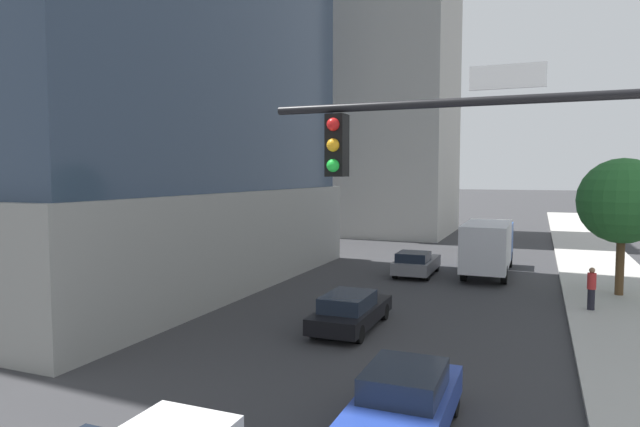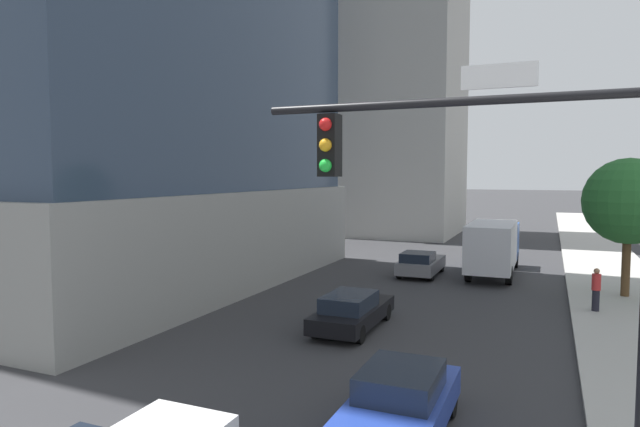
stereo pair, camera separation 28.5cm
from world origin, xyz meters
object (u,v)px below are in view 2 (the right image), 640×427
(car_gray, at_px, (421,263))
(box_truck, at_px, (494,245))
(traffic_light_pole, at_px, (503,213))
(pedestrian_red_shirt, at_px, (596,289))
(car_black, at_px, (352,311))
(car_blue, at_px, (399,405))
(construction_building, at_px, (386,62))
(street_tree, at_px, (629,201))

(car_gray, bearing_deg, box_truck, 25.80)
(traffic_light_pole, relative_size, pedestrian_red_shirt, 4.13)
(car_gray, height_order, car_black, car_gray)
(car_black, bearing_deg, traffic_light_pole, -58.90)
(car_blue, bearing_deg, box_truck, 90.00)
(car_blue, xyz_separation_m, box_truck, (0.00, 20.34, 0.95))
(car_gray, distance_m, car_black, 11.25)
(box_truck, bearing_deg, construction_building, 121.71)
(traffic_light_pole, bearing_deg, car_black, 121.10)
(construction_building, xyz_separation_m, traffic_light_pole, (13.95, -41.76, -11.11))
(construction_building, xyz_separation_m, car_gray, (8.13, -20.86, -15.45))
(car_gray, xyz_separation_m, box_truck, (3.67, 1.77, 1.02))
(car_blue, relative_size, pedestrian_red_shirt, 2.65)
(car_gray, height_order, box_truck, box_truck)
(traffic_light_pole, distance_m, street_tree, 19.28)
(traffic_light_pole, height_order, pedestrian_red_shirt, traffic_light_pole)
(car_black, distance_m, pedestrian_red_shirt, 10.07)
(car_gray, xyz_separation_m, car_black, (-0.00, -11.25, -0.01))
(construction_building, height_order, car_blue, construction_building)
(box_truck, bearing_deg, car_gray, -154.20)
(car_blue, height_order, box_truck, box_truck)
(construction_building, height_order, traffic_light_pole, construction_building)
(car_gray, xyz_separation_m, pedestrian_red_shirt, (8.27, -5.51, 0.35))
(construction_building, distance_m, car_black, 36.55)
(car_black, relative_size, box_truck, 0.59)
(car_gray, relative_size, pedestrian_red_shirt, 2.50)
(street_tree, xyz_separation_m, box_truck, (-6.02, 3.79, -2.69))
(car_gray, distance_m, pedestrian_red_shirt, 9.94)
(construction_building, relative_size, car_black, 8.18)
(car_black, distance_m, box_truck, 13.57)
(construction_building, bearing_deg, pedestrian_red_shirt, -58.13)
(traffic_light_pole, bearing_deg, pedestrian_red_shirt, 80.96)
(car_gray, relative_size, box_truck, 0.54)
(box_truck, bearing_deg, car_blue, -90.00)
(construction_building, relative_size, car_blue, 8.35)
(street_tree, relative_size, box_truck, 0.78)
(traffic_light_pole, xyz_separation_m, car_blue, (-2.15, 2.33, -4.27))
(pedestrian_red_shirt, bearing_deg, traffic_light_pole, -99.04)
(construction_building, xyz_separation_m, car_blue, (11.79, -39.43, -15.38))
(car_gray, relative_size, car_black, 0.92)
(traffic_light_pole, xyz_separation_m, street_tree, (3.86, 18.88, -0.64))
(car_blue, xyz_separation_m, car_black, (-3.67, 7.32, -0.08))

